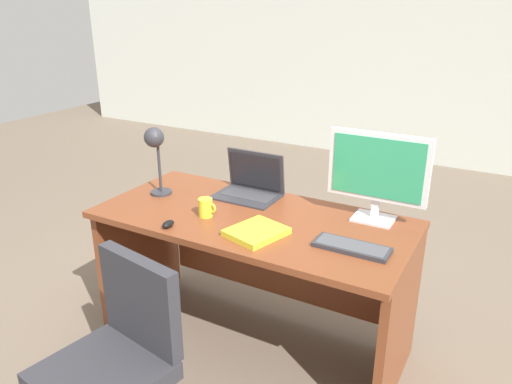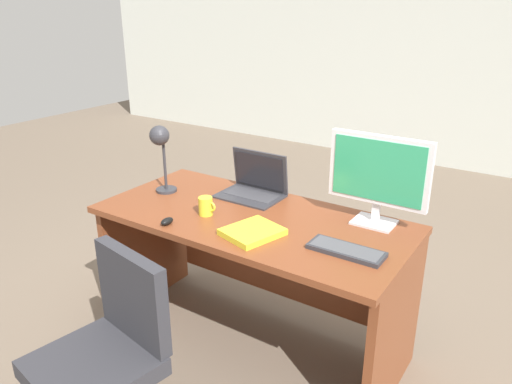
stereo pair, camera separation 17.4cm
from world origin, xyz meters
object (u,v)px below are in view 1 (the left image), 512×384
object	(u,v)px
office_chair	(115,377)
desk_lamp	(155,147)
desk	(257,252)
book	(256,232)
mouse	(168,224)
laptop	(252,182)
coffee_mug	(206,208)
keyboard	(352,247)
monitor	(378,171)

from	to	relation	value
office_chair	desk_lamp	bearing A→B (deg)	116.95
desk	book	size ratio (longest dim) A/B	5.29
desk	office_chair	size ratio (longest dim) A/B	1.98
desk	mouse	bearing A→B (deg)	-128.98
laptop	book	distance (m)	0.53
mouse	desk_lamp	size ratio (longest dim) A/B	0.19
desk	coffee_mug	size ratio (longest dim) A/B	16.17
mouse	coffee_mug	world-z (taller)	coffee_mug
keyboard	book	xyz separation A→B (m)	(-0.44, -0.08, 0.00)
book	coffee_mug	world-z (taller)	coffee_mug
keyboard	book	world-z (taller)	book
desk_lamp	book	bearing A→B (deg)	-13.59
monitor	desk_lamp	bearing A→B (deg)	-167.47
monitor	desk_lamp	size ratio (longest dim) A/B	1.25
laptop	book	bearing A→B (deg)	-58.10
book	office_chair	distance (m)	0.87
laptop	mouse	xyz separation A→B (m)	(-0.13, -0.58, -0.06)
monitor	coffee_mug	xyz separation A→B (m)	(-0.76, -0.37, -0.21)
office_chair	keyboard	bearing A→B (deg)	45.79
mouse	desk_lamp	bearing A→B (deg)	135.60
book	laptop	bearing A→B (deg)	121.90
book	office_chair	world-z (taller)	office_chair
desk	monitor	size ratio (longest dim) A/B	3.29
keyboard	mouse	distance (m)	0.88
desk_lamp	coffee_mug	bearing A→B (deg)	-15.63
mouse	office_chair	bearing A→B (deg)	-77.92
laptop	desk_lamp	bearing A→B (deg)	-149.18
desk	book	bearing A→B (deg)	-61.89
keyboard	mouse	xyz separation A→B (m)	(-0.85, -0.21, 0.01)
keyboard	mouse	size ratio (longest dim) A/B	4.41
office_chair	laptop	bearing A→B (deg)	89.03
desk	coffee_mug	xyz separation A→B (m)	(-0.21, -0.16, 0.28)
desk	office_chair	distance (m)	0.94
laptop	book	world-z (taller)	laptop
laptop	monitor	bearing A→B (deg)	-0.98
desk	keyboard	world-z (taller)	keyboard
laptop	office_chair	bearing A→B (deg)	-90.97
desk	laptop	distance (m)	0.41
desk_lamp	coffee_mug	world-z (taller)	desk_lamp
book	desk_lamp	bearing A→B (deg)	166.41
keyboard	coffee_mug	xyz separation A→B (m)	(-0.77, -0.02, 0.04)
monitor	keyboard	world-z (taller)	monitor
desk	desk_lamp	bearing A→B (deg)	-175.34
laptop	keyboard	bearing A→B (deg)	-27.17
keyboard	desk_lamp	xyz separation A→B (m)	(-1.17, 0.10, 0.27)
desk	keyboard	distance (m)	0.63
monitor	book	world-z (taller)	monitor
book	office_chair	bearing A→B (deg)	-113.72
desk	mouse	xyz separation A→B (m)	(-0.29, -0.36, 0.25)
keyboard	mouse	bearing A→B (deg)	-165.89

